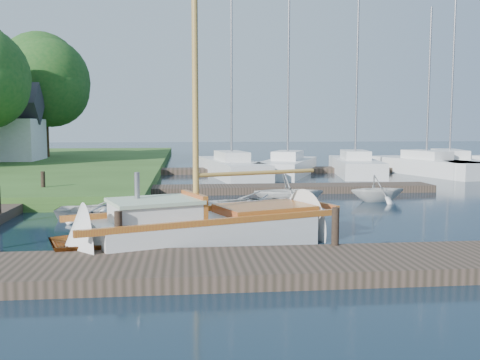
{
  "coord_description": "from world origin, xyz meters",
  "views": [
    {
      "loc": [
        -1.66,
        -15.84,
        2.81
      ],
      "look_at": [
        0.0,
        0.0,
        1.2
      ],
      "focal_mm": 40.0,
      "sensor_mm": 36.0,
      "label": 1
    }
  ],
  "objects": [
    {
      "name": "tender_c",
      "position": [
        0.85,
        1.21,
        0.38
      ],
      "size": [
        3.99,
        3.08,
        0.76
      ],
      "primitive_type": "imported",
      "rotation": [
        0.0,
        0.0,
        1.7
      ],
      "color": "silver",
      "rests_on": "ground"
    },
    {
      "name": "far_dock",
      "position": [
        2.0,
        6.5,
        0.15
      ],
      "size": [
        14.0,
        1.6,
        0.3
      ],
      "primitive_type": "cube",
      "color": "#31291F",
      "rests_on": "ground"
    },
    {
      "name": "tender_a",
      "position": [
        -3.93,
        0.71,
        0.33
      ],
      "size": [
        3.29,
        2.4,
        0.66
      ],
      "primitive_type": "imported",
      "rotation": [
        0.0,
        0.0,
        1.54
      ],
      "color": "silver",
      "rests_on": "ground"
    },
    {
      "name": "tree_7",
      "position": [
        -12.0,
        26.05,
        6.2
      ],
      "size": [
        6.83,
        6.83,
        9.38
      ],
      "color": "#332114",
      "rests_on": "shore"
    },
    {
      "name": "dinghy",
      "position": [
        -2.56,
        -3.9,
        0.41
      ],
      "size": [
        4.69,
        3.99,
        0.83
      ],
      "primitive_type": "imported",
      "rotation": [
        0.0,
        0.0,
        1.9
      ],
      "color": "#9B3E1E",
      "rests_on": "ground"
    },
    {
      "name": "sailboat",
      "position": [
        -1.05,
        -3.47,
        0.34
      ],
      "size": [
        7.39,
        4.29,
        9.83
      ],
      "rotation": [
        0.0,
        0.0,
        0.35
      ],
      "color": "silver",
      "rests_on": "ground"
    },
    {
      "name": "marina_boat_1",
      "position": [
        0.99,
        13.95,
        0.56
      ],
      "size": [
        3.44,
        9.34,
        10.62
      ],
      "rotation": [
        0.0,
        0.0,
        1.71
      ],
      "color": "silver",
      "rests_on": "ground"
    },
    {
      "name": "ground",
      "position": [
        0.0,
        0.0,
        0.0
      ],
      "size": [
        160.0,
        160.0,
        0.0
      ],
      "primitive_type": "plane",
      "color": "black",
      "rests_on": "ground"
    },
    {
      "name": "house_c",
      "position": [
        -14.0,
        22.0,
        2.58
      ],
      "size": [
        5.25,
        4.0,
        5.28
      ],
      "color": "silver",
      "rests_on": "shore"
    },
    {
      "name": "marina_boat_4",
      "position": [
        12.39,
        13.93,
        0.56
      ],
      "size": [
        4.38,
        8.55,
        9.55
      ],
      "rotation": [
        0.0,
        0.0,
        1.85
      ],
      "color": "silver",
      "rests_on": "ground"
    },
    {
      "name": "mooring_post_5",
      "position": [
        -7.0,
        5.0,
        0.7
      ],
      "size": [
        0.16,
        0.16,
        0.8
      ],
      "primitive_type": "cylinder",
      "color": "black",
      "rests_on": "left_dock"
    },
    {
      "name": "tender_b",
      "position": [
        1.97,
        2.44,
        0.65
      ],
      "size": [
        2.49,
        2.16,
        1.29
      ],
      "primitive_type": "imported",
      "rotation": [
        0.0,
        0.0,
        1.55
      ],
      "color": "silver",
      "rests_on": "ground"
    },
    {
      "name": "mooring_post_2",
      "position": [
        1.5,
        -5.0,
        0.7
      ],
      "size": [
        0.16,
        0.16,
        0.8
      ],
      "primitive_type": "cylinder",
      "color": "black",
      "rests_on": "near_dock"
    },
    {
      "name": "marina_boat_3",
      "position": [
        8.26,
        14.35,
        0.59
      ],
      "size": [
        3.48,
        8.23,
        13.04
      ],
      "rotation": [
        0.0,
        0.0,
        1.41
      ],
      "color": "silver",
      "rests_on": "ground"
    },
    {
      "name": "marina_boat_5",
      "position": [
        14.3,
        14.88,
        0.56
      ],
      "size": [
        4.16,
        10.01,
        10.53
      ],
      "rotation": [
        0.0,
        0.0,
        1.36
      ],
      "color": "silver",
      "rests_on": "ground"
    },
    {
      "name": "mooring_post_1",
      "position": [
        -3.0,
        -5.0,
        0.7
      ],
      "size": [
        0.16,
        0.16,
        0.8
      ],
      "primitive_type": "cylinder",
      "color": "black",
      "rests_on": "near_dock"
    },
    {
      "name": "pontoon",
      "position": [
        10.0,
        16.0,
        0.15
      ],
      "size": [
        30.0,
        1.6,
        0.3
      ],
      "primitive_type": "cube",
      "color": "#31291F",
      "rests_on": "ground"
    },
    {
      "name": "marina_boat_2",
      "position": [
        4.22,
        14.14,
        0.58
      ],
      "size": [
        4.83,
        7.55,
        11.44
      ],
      "rotation": [
        0.0,
        0.0,
        1.18
      ],
      "color": "silver",
      "rests_on": "ground"
    },
    {
      "name": "near_dock",
      "position": [
        0.0,
        -6.0,
        0.15
      ],
      "size": [
        18.0,
        2.2,
        0.3
      ],
      "primitive_type": "cube",
      "color": "#31291F",
      "rests_on": "ground"
    },
    {
      "name": "tender_d",
      "position": [
        5.54,
        3.36,
        0.55
      ],
      "size": [
        2.25,
        1.99,
        1.1
      ],
      "primitive_type": "imported",
      "rotation": [
        0.0,
        0.0,
        1.66
      ],
      "color": "silver",
      "rests_on": "ground"
    }
  ]
}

